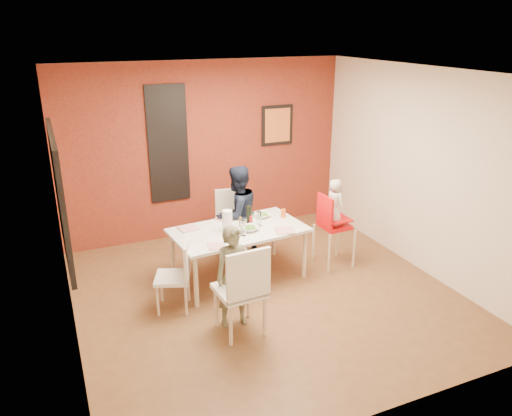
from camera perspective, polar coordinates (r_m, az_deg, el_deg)
name	(u,v)px	position (r m, az deg, el deg)	size (l,w,h in m)	color
ground	(265,294)	(6.35, 1.09, -9.79)	(4.50, 4.50, 0.00)	brown
ceiling	(267,72)	(5.52, 1.28, 15.25)	(4.50, 4.50, 0.02)	white
wall_back	(206,150)	(7.82, -5.73, 6.63)	(4.50, 0.02, 2.70)	beige
wall_front	(387,277)	(4.02, 14.73, -7.59)	(4.50, 0.02, 2.70)	beige
wall_left	(60,221)	(5.32, -21.45, -1.34)	(0.02, 4.50, 2.70)	beige
wall_right	(420,171)	(7.00, 18.23, 4.07)	(0.02, 4.50, 2.70)	beige
brick_accent_wall	(206,150)	(7.80, -5.68, 6.60)	(4.50, 0.02, 2.70)	maroon
picture_window_frame	(60,195)	(5.45, -21.52, 1.37)	(0.05, 1.70, 1.30)	black
picture_window_pane	(61,195)	(5.45, -21.36, 1.40)	(0.02, 1.55, 1.15)	black
glassblock_strip	(168,144)	(7.60, -10.02, 7.18)	(0.55, 0.03, 1.70)	#B4BEC5
glassblock_surround	(168,144)	(7.59, -10.01, 7.17)	(0.60, 0.03, 1.76)	black
art_print_frame	(277,125)	(8.15, 2.44, 9.44)	(0.54, 0.03, 0.64)	black
art_print_canvas	(278,125)	(8.14, 2.48, 9.42)	(0.44, 0.01, 0.54)	orange
dining_table	(239,233)	(6.45, -2.00, -2.92)	(1.78, 1.10, 0.71)	silver
chair_near	(243,287)	(5.31, -1.46, -8.99)	(0.52, 0.52, 1.05)	white
chair_far	(232,219)	(7.19, -2.74, -1.30)	(0.52, 0.52, 0.97)	silver
chair_left	(179,272)	(5.91, -8.83, -7.24)	(0.51, 0.51, 0.85)	silver
high_chair	(332,223)	(6.89, 8.66, -1.76)	(0.45, 0.45, 1.04)	red
child_near	(234,277)	(5.51, -2.51, -7.83)	(0.43, 0.28, 1.18)	brown
child_far	(237,215)	(6.91, -2.16, -0.78)	(0.68, 0.53, 1.40)	black
toddler	(335,202)	(6.79, 8.99, 0.68)	(0.31, 0.20, 0.64)	beige
plate_near_left	(217,246)	(5.94, -4.51, -4.37)	(0.20, 0.20, 0.01)	silver
plate_far_mid	(225,218)	(6.76, -3.51, -1.19)	(0.21, 0.21, 0.01)	white
plate_near_right	(285,230)	(6.37, 3.31, -2.58)	(0.24, 0.24, 0.01)	silver
plate_far_left	(188,228)	(6.49, -7.72, -2.29)	(0.24, 0.24, 0.01)	white
salad_bowl_a	(250,228)	(6.37, -0.70, -2.36)	(0.22, 0.22, 0.06)	white
salad_bowl_b	(263,215)	(6.80, 0.80, -0.86)	(0.20, 0.20, 0.05)	white
wine_bottle	(249,216)	(6.49, -0.82, -0.91)	(0.07, 0.07, 0.26)	black
wine_glass_a	(243,228)	(6.19, -1.47, -2.28)	(0.07, 0.07, 0.20)	silver
wine_glass_b	(259,219)	(6.49, 0.32, -1.24)	(0.07, 0.07, 0.20)	silver
paper_towel_roll	(227,221)	(6.31, -3.29, -1.50)	(0.12, 0.12, 0.28)	white
condiment_red	(251,221)	(6.49, -0.61, -1.49)	(0.04, 0.04, 0.14)	red
condiment_green	(251,219)	(6.54, -0.55, -1.28)	(0.04, 0.04, 0.15)	#2F6822
condiment_brown	(240,222)	(6.47, -1.79, -1.60)	(0.03, 0.03, 0.13)	brown
sippy_cup	(283,213)	(6.80, 3.14, -0.60)	(0.07, 0.07, 0.11)	#CF5517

